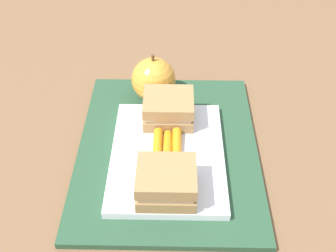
# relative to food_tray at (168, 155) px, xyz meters

# --- Properties ---
(ground_plane) EXTENTS (2.40, 2.40, 0.00)m
(ground_plane) POSITION_rel_food_tray_xyz_m (0.03, 0.00, -0.02)
(ground_plane) COLOR brown
(lunchbag_mat) EXTENTS (0.36, 0.28, 0.01)m
(lunchbag_mat) POSITION_rel_food_tray_xyz_m (0.03, 0.00, -0.01)
(lunchbag_mat) COLOR #284C33
(lunchbag_mat) RESTS_ON ground_plane
(food_tray) EXTENTS (0.23, 0.17, 0.01)m
(food_tray) POSITION_rel_food_tray_xyz_m (0.00, 0.00, 0.00)
(food_tray) COLOR white
(food_tray) RESTS_ON lunchbag_mat
(sandwich_half_left) EXTENTS (0.07, 0.08, 0.04)m
(sandwich_half_left) POSITION_rel_food_tray_xyz_m (-0.08, 0.00, 0.03)
(sandwich_half_left) COLOR #9E7A4C
(sandwich_half_left) RESTS_ON food_tray
(sandwich_half_right) EXTENTS (0.07, 0.08, 0.04)m
(sandwich_half_right) POSITION_rel_food_tray_xyz_m (0.08, 0.00, 0.03)
(sandwich_half_right) COLOR #9E7A4C
(sandwich_half_right) RESTS_ON food_tray
(carrot_sticks_bundle) EXTENTS (0.08, 0.04, 0.02)m
(carrot_sticks_bundle) POSITION_rel_food_tray_xyz_m (0.00, 0.00, 0.01)
(carrot_sticks_bundle) COLOR orange
(carrot_sticks_bundle) RESTS_ON food_tray
(apple) EXTENTS (0.08, 0.08, 0.09)m
(apple) POSITION_rel_food_tray_xyz_m (0.15, 0.03, 0.03)
(apple) COLOR gold
(apple) RESTS_ON lunchbag_mat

